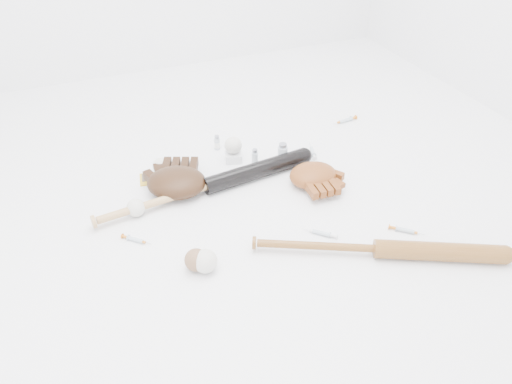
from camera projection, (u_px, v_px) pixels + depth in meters
name	position (u px, v px, depth m)	size (l,w,h in m)	color
bat_dark	(208.00, 186.00, 2.05)	(1.00, 0.07, 0.07)	black
bat_wood	(377.00, 249.00, 1.75)	(0.93, 0.07, 0.07)	brown
glove_dark	(177.00, 182.00, 2.04)	(0.29, 0.29, 0.10)	#311B0D
glove_tan	(313.00, 175.00, 2.10)	(0.24, 0.24, 0.09)	brown
trading_card	(148.00, 179.00, 2.15)	(0.07, 0.09, 0.01)	gold
pedestal	(234.00, 157.00, 2.26)	(0.07, 0.07, 0.04)	white
baseball_on_pedestal	(233.00, 145.00, 2.22)	(0.08, 0.08, 0.08)	silver
baseball_left	(136.00, 208.00, 1.93)	(0.07, 0.07, 0.07)	silver
baseball_upper	(161.00, 166.00, 2.17)	(0.07, 0.07, 0.07)	silver
baseball_mid	(205.00, 261.00, 1.69)	(0.08, 0.08, 0.08)	silver
baseball_aged	(196.00, 260.00, 1.70)	(0.08, 0.08, 0.08)	brown
syringe_0	(136.00, 240.00, 1.83)	(0.14, 0.02, 0.02)	#ADBCC6
syringe_1	(321.00, 233.00, 1.85)	(0.14, 0.03, 0.02)	#ADBCC6
syringe_2	(312.00, 151.00, 2.32)	(0.15, 0.03, 0.02)	#ADBCC6
syringe_3	(405.00, 230.00, 1.87)	(0.15, 0.03, 0.02)	#ADBCC6
syringe_4	(345.00, 120.00, 2.56)	(0.16, 0.03, 0.02)	#ADBCC6
vial_0	(217.00, 142.00, 2.33)	(0.03, 0.03, 0.07)	silver
vial_1	(255.00, 156.00, 2.23)	(0.03, 0.03, 0.07)	silver
vial_2	(313.00, 178.00, 2.09)	(0.03, 0.03, 0.08)	silver
vial_3	(283.00, 154.00, 2.22)	(0.04, 0.04, 0.10)	silver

